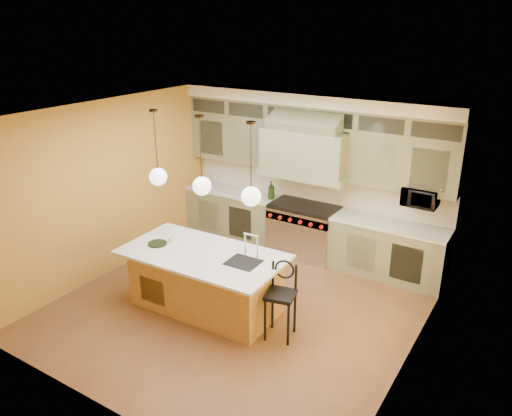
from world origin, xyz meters
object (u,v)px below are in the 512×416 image
Objects in this scene: counter_stool at (281,296)px; range at (304,230)px; kitchen_island at (206,280)px; microwave at (420,197)px.

range is at bearing 97.83° from counter_stool.
microwave is at bearing 45.34° from kitchen_island.
counter_stool is at bearing -2.41° from kitchen_island.
kitchen_island is 1.29m from counter_stool.
counter_stool is 1.99× the size of microwave.
microwave is (2.34, 2.50, 0.98)m from kitchen_island.
range is 1.11× the size of counter_stool.
range is at bearing 79.12° from kitchen_island.
microwave reaches higher than counter_stool.
counter_stool is (0.88, -2.42, 0.13)m from range.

